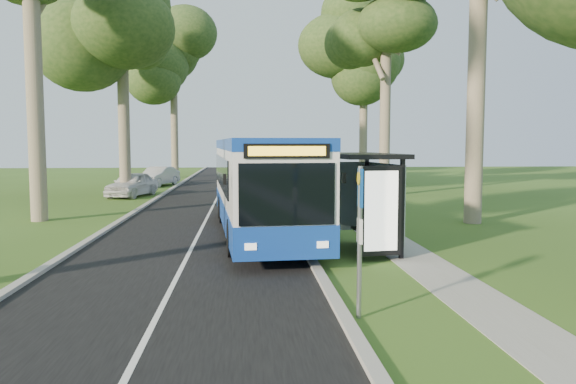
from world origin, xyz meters
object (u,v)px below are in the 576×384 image
(car_white, at_px, (132,184))
(car_silver, at_px, (158,176))
(bus_stop_sign, at_px, (360,225))
(litter_bin, at_px, (328,213))
(bus_shelter, at_px, (370,183))
(bus, at_px, (260,185))

(car_white, bearing_deg, car_silver, 103.18)
(bus_stop_sign, xyz_separation_m, car_silver, (-8.75, 33.14, -1.02))
(bus_stop_sign, relative_size, litter_bin, 3.42)
(litter_bin, relative_size, car_silver, 0.19)
(bus_shelter, height_order, litter_bin, bus_shelter)
(bus_shelter, relative_size, car_silver, 0.82)
(bus_stop_sign, xyz_separation_m, bus_shelter, (1.54, 6.06, 0.35))
(bus_stop_sign, distance_m, bus_shelter, 6.26)
(bus, xyz_separation_m, litter_bin, (2.87, 2.57, -1.34))
(bus_stop_sign, height_order, car_white, bus_stop_sign)
(bus_shelter, relative_size, car_white, 0.82)
(litter_bin, distance_m, car_white, 16.04)
(bus_stop_sign, bearing_deg, bus, 100.77)
(bus, bearing_deg, car_silver, 102.56)
(litter_bin, bearing_deg, bus_shelter, -87.62)
(bus_stop_sign, height_order, bus_shelter, bus_shelter)
(bus, xyz_separation_m, bus_shelter, (3.14, -3.84, 0.34))
(bus_shelter, xyz_separation_m, car_silver, (-10.29, 27.08, -1.37))
(car_silver, bearing_deg, bus_shelter, -50.69)
(litter_bin, bearing_deg, car_white, 130.09)
(bus_shelter, height_order, car_silver, bus_shelter)
(car_silver, bearing_deg, bus, -54.39)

